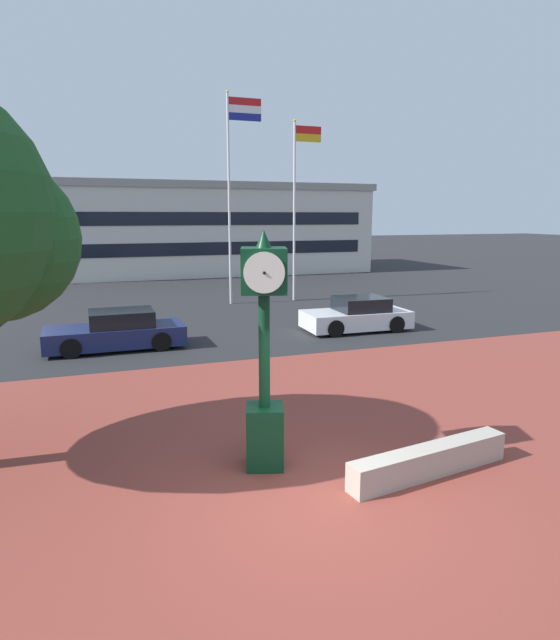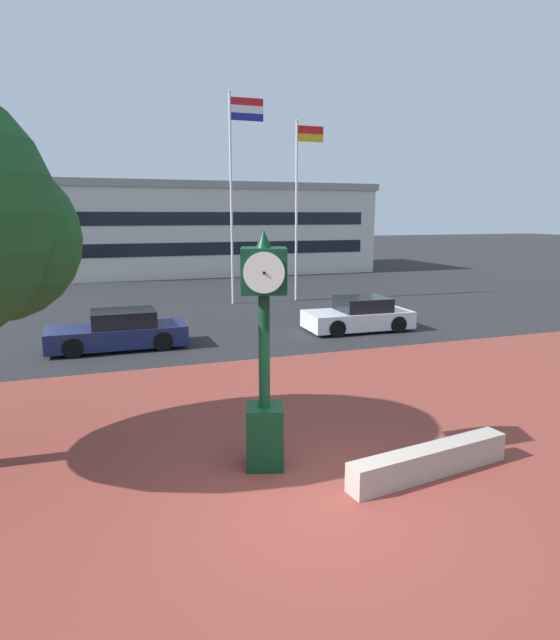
% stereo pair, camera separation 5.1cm
% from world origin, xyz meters
% --- Properties ---
extents(ground_plane, '(200.00, 200.00, 0.00)m').
position_xyz_m(ground_plane, '(0.00, 0.00, 0.00)').
color(ground_plane, '#262628').
extents(plaza_brick_paving, '(44.00, 12.42, 0.01)m').
position_xyz_m(plaza_brick_paving, '(0.00, 2.21, 0.00)').
color(plaza_brick_paving, brown).
rests_on(plaza_brick_paving, ground).
extents(planter_wall, '(3.22, 0.86, 0.50)m').
position_xyz_m(planter_wall, '(2.22, 0.23, 0.25)').
color(planter_wall, '#ADA393').
rests_on(planter_wall, ground).
extents(street_clock, '(0.93, 0.96, 4.13)m').
position_xyz_m(street_clock, '(-0.32, 1.48, 2.03)').
color(street_clock, '#0C381E').
rests_on(street_clock, ground).
extents(car_street_near, '(4.08, 2.07, 1.28)m').
position_xyz_m(car_street_near, '(6.58, 11.19, 0.57)').
color(car_street_near, silver).
rests_on(car_street_near, ground).
extents(car_street_far, '(4.45, 1.90, 1.28)m').
position_xyz_m(car_street_far, '(-2.28, 11.25, 0.57)').
color(car_street_far, navy).
rests_on(car_street_far, ground).
extents(flagpole_primary, '(1.72, 0.14, 10.11)m').
position_xyz_m(flagpole_primary, '(3.78, 18.97, 5.98)').
color(flagpole_primary, silver).
rests_on(flagpole_primary, ground).
extents(flagpole_secondary, '(1.49, 0.14, 9.00)m').
position_xyz_m(flagpole_secondary, '(7.10, 18.97, 5.14)').
color(flagpole_secondary, silver).
rests_on(flagpole_secondary, ground).
extents(civic_building, '(24.32, 11.08, 6.72)m').
position_xyz_m(civic_building, '(5.92, 35.79, 3.37)').
color(civic_building, beige).
rests_on(civic_building, ground).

